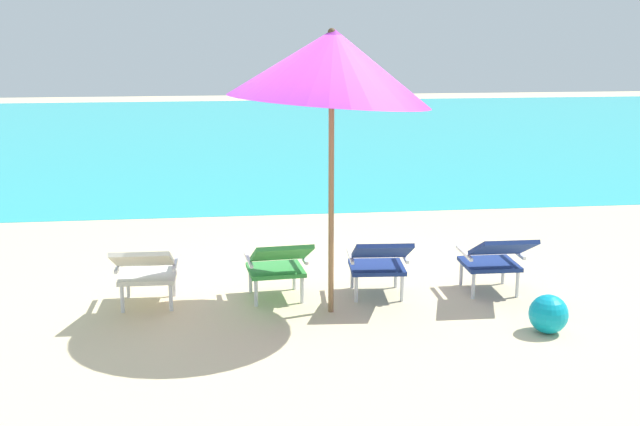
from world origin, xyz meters
TOP-DOWN VIEW (x-y plane):
  - ground_plane at (0.00, 4.00)m, footprint 40.00×40.00m
  - ocean_band at (0.00, 12.67)m, footprint 40.00×18.00m
  - lounge_chair_far_left at (-1.68, -0.04)m, footprint 0.56×0.88m
  - lounge_chair_near_left at (-0.46, 0.00)m, footprint 0.61×0.92m
  - lounge_chair_near_right at (0.50, -0.04)m, footprint 0.60×0.91m
  - lounge_chair_far_right at (1.63, -0.07)m, footprint 0.56×0.88m
  - beach_umbrella_center at (0.00, -0.29)m, footprint 2.22×2.19m
  - beach_ball at (1.78, -1.04)m, footprint 0.34×0.34m

SIDE VIEW (x-z plane):
  - ground_plane at x=0.00m, z-range 0.00..0.00m
  - ocean_band at x=0.00m, z-range 0.00..0.01m
  - beach_ball at x=1.78m, z-range 0.00..0.34m
  - lounge_chair_far_left at x=-1.68m, z-range 0.06..0.75m
  - lounge_chair_near_left at x=-0.46m, z-range 0.06..0.75m
  - lounge_chair_near_right at x=0.50m, z-range 0.06..0.75m
  - lounge_chair_far_right at x=1.63m, z-range 0.06..0.75m
  - beach_umbrella_center at x=0.00m, z-range 0.93..3.55m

